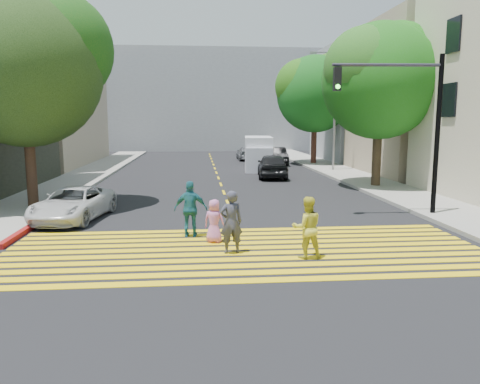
{
  "coord_description": "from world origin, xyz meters",
  "views": [
    {
      "loc": [
        -1.31,
        -11.32,
        3.61
      ],
      "look_at": [
        0.0,
        3.0,
        1.4
      ],
      "focal_mm": 35.0,
      "sensor_mm": 36.0,
      "label": 1
    }
  ],
  "objects": [
    {
      "name": "white_sedan",
      "position": [
        -5.84,
        5.95,
        0.6
      ],
      "size": [
        2.67,
        4.56,
        1.19
      ],
      "primitive_type": "imported",
      "rotation": [
        0.0,
        0.0,
        -0.17
      ],
      "color": "silver",
      "rests_on": "ground"
    },
    {
      "name": "tree_right_far",
      "position": [
        8.26,
        26.25,
        6.02
      ],
      "size": [
        7.38,
        6.93,
        8.92
      ],
      "rotation": [
        0.0,
        0.0,
        -0.14
      ],
      "color": "#3D1D15",
      "rests_on": "ground"
    },
    {
      "name": "sidewalk_left",
      "position": [
        -8.5,
        22.0,
        0.07
      ],
      "size": [
        3.0,
        40.0,
        0.15
      ],
      "primitive_type": "cube",
      "color": "gray",
      "rests_on": "ground"
    },
    {
      "name": "building_right_tan",
      "position": [
        15.0,
        19.0,
        5.0
      ],
      "size": [
        10.0,
        10.0,
        10.0
      ],
      "primitive_type": "cube",
      "color": "tan",
      "rests_on": "ground"
    },
    {
      "name": "white_van",
      "position": [
        3.14,
        22.64,
        1.14
      ],
      "size": [
        2.39,
        5.27,
        2.41
      ],
      "rotation": [
        0.0,
        0.0,
        -0.1
      ],
      "color": "silver",
      "rests_on": "ground"
    },
    {
      "name": "tree_right_near",
      "position": [
        8.32,
        12.95,
        5.95
      ],
      "size": [
        7.48,
        7.3,
        8.79
      ],
      "rotation": [
        0.0,
        0.0,
        0.24
      ],
      "color": "black",
      "rests_on": "ground"
    },
    {
      "name": "pedestrian_man",
      "position": [
        -0.42,
        1.08,
        0.87
      ],
      "size": [
        0.7,
        0.52,
        1.74
      ],
      "primitive_type": "imported",
      "rotation": [
        0.0,
        0.0,
        3.32
      ],
      "color": "#373745",
      "rests_on": "ground"
    },
    {
      "name": "backdrop_block",
      "position": [
        0.0,
        48.0,
        6.0
      ],
      "size": [
        30.0,
        8.0,
        12.0
      ],
      "primitive_type": "cube",
      "color": "gray",
      "rests_on": "ground"
    },
    {
      "name": "curb_red",
      "position": [
        -6.9,
        6.0,
        0.08
      ],
      "size": [
        0.2,
        8.0,
        0.16
      ],
      "primitive_type": "cube",
      "color": "maroon",
      "rests_on": "ground"
    },
    {
      "name": "silver_car",
      "position": [
        3.19,
        31.25,
        0.6
      ],
      "size": [
        1.71,
        4.17,
        1.21
      ],
      "primitive_type": "imported",
      "rotation": [
        0.0,
        0.0,
        3.14
      ],
      "color": "gray",
      "rests_on": "ground"
    },
    {
      "name": "dark_car_near",
      "position": [
        3.43,
        17.87,
        0.77
      ],
      "size": [
        2.3,
        4.7,
        1.54
      ],
      "primitive_type": "imported",
      "rotation": [
        0.0,
        0.0,
        3.03
      ],
      "color": "black",
      "rests_on": "ground"
    },
    {
      "name": "building_right_grey",
      "position": [
        15.0,
        30.0,
        5.0
      ],
      "size": [
        10.0,
        10.0,
        10.0
      ],
      "primitive_type": "cube",
      "color": "gray",
      "rests_on": "ground"
    },
    {
      "name": "crosswalk",
      "position": [
        0.0,
        1.28,
        0.01
      ],
      "size": [
        13.4,
        5.3,
        0.01
      ],
      "color": "yellow",
      "rests_on": "ground"
    },
    {
      "name": "sidewalk_right",
      "position": [
        8.5,
        15.0,
        0.07
      ],
      "size": [
        3.0,
        60.0,
        0.15
      ],
      "primitive_type": "cube",
      "color": "gray",
      "rests_on": "ground"
    },
    {
      "name": "traffic_signal",
      "position": [
        6.44,
        5.39,
        3.87
      ],
      "size": [
        4.08,
        0.48,
        5.98
      ],
      "rotation": [
        0.0,
        0.0,
        -0.07
      ],
      "color": "black",
      "rests_on": "ground"
    },
    {
      "name": "tree_left",
      "position": [
        -7.95,
        8.27,
        5.88
      ],
      "size": [
        7.4,
        7.17,
        8.73
      ],
      "rotation": [
        0.0,
        0.0,
        0.21
      ],
      "color": "#331B14",
      "rests_on": "ground"
    },
    {
      "name": "lane_line",
      "position": [
        0.0,
        22.5,
        0.01
      ],
      "size": [
        0.12,
        34.4,
        0.01
      ],
      "color": "yellow",
      "rests_on": "ground"
    },
    {
      "name": "pedestrian_extra",
      "position": [
        -1.54,
        3.05,
        0.88
      ],
      "size": [
        1.07,
        0.54,
        1.76
      ],
      "primitive_type": "imported",
      "rotation": [
        0.0,
        0.0,
        3.04
      ],
      "color": "#1E6273",
      "rests_on": "ground"
    },
    {
      "name": "dark_car_parked",
      "position": [
        5.19,
        26.73,
        0.71
      ],
      "size": [
        1.66,
        4.35,
        1.42
      ],
      "primitive_type": "imported",
      "rotation": [
        0.0,
        0.0,
        -0.04
      ],
      "color": "black",
      "rests_on": "ground"
    },
    {
      "name": "ground",
      "position": [
        0.0,
        0.0,
        0.0
      ],
      "size": [
        120.0,
        120.0,
        0.0
      ],
      "primitive_type": "plane",
      "color": "black"
    },
    {
      "name": "pedestrian_woman",
      "position": [
        1.54,
        0.46,
        0.82
      ],
      "size": [
        0.81,
        0.64,
        1.65
      ],
      "primitive_type": "imported",
      "rotation": [
        0.0,
        0.0,
        3.16
      ],
      "color": "gold",
      "rests_on": "ground"
    },
    {
      "name": "street_lamp",
      "position": [
        8.07,
        20.88,
        4.82
      ],
      "size": [
        1.9,
        0.28,
        8.4
      ],
      "rotation": [
        0.0,
        0.0,
        -0.06
      ],
      "color": "gray",
      "rests_on": "ground"
    },
    {
      "name": "building_left_tan",
      "position": [
        -16.0,
        28.0,
        5.0
      ],
      "size": [
        12.0,
        16.0,
        10.0
      ],
      "primitive_type": "cube",
      "color": "tan",
      "rests_on": "ground"
    },
    {
      "name": "pedestrian_child",
      "position": [
        -0.84,
        2.27,
        0.65
      ],
      "size": [
        0.74,
        0.62,
        1.3
      ],
      "primitive_type": "imported",
      "rotation": [
        0.0,
        0.0,
        2.77
      ],
      "color": "#C56BA9",
      "rests_on": "ground"
    }
  ]
}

